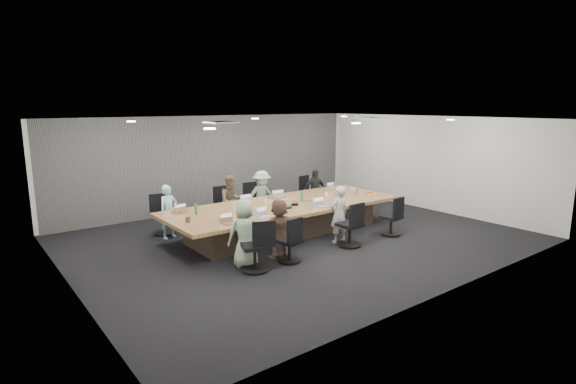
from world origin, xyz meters
TOP-DOWN VIEW (x-y plane):
  - floor at (0.00, 0.00)m, footprint 10.00×8.00m
  - ceiling at (0.00, 0.00)m, footprint 10.00×8.00m
  - wall_back at (0.00, 4.00)m, footprint 10.00×0.00m
  - wall_front at (0.00, -4.00)m, footprint 10.00×0.00m
  - wall_left at (-5.00, 0.00)m, footprint 0.00×8.00m
  - wall_right at (5.00, 0.00)m, footprint 0.00×8.00m
  - curtain at (0.00, 3.92)m, footprint 9.80×0.04m
  - conference_table at (0.00, 0.50)m, footprint 6.00×2.20m
  - chair_0 at (-2.44, 2.20)m, footprint 0.59×0.59m
  - chair_1 at (-0.73, 2.20)m, footprint 0.53×0.53m
  - chair_2 at (0.22, 2.20)m, footprint 0.58×0.58m
  - chair_3 at (2.11, 2.20)m, footprint 0.62×0.62m
  - chair_4 at (-2.02, -1.20)m, footprint 0.71×0.71m
  - chair_5 at (-1.19, -1.20)m, footprint 0.55×0.55m
  - chair_6 at (0.51, -1.20)m, footprint 0.58×0.58m
  - chair_7 at (1.93, -1.20)m, footprint 0.55×0.55m
  - person_0 at (-2.44, 1.85)m, footprint 0.53×0.41m
  - laptop_0 at (-2.44, 1.30)m, footprint 0.31×0.22m
  - person_1 at (-0.73, 1.85)m, footprint 0.75×0.64m
  - laptop_1 at (-0.73, 1.30)m, footprint 0.31×0.22m
  - person_2 at (0.22, 1.85)m, footprint 0.91×0.54m
  - laptop_2 at (0.22, 1.30)m, footprint 0.36×0.27m
  - person_3 at (2.11, 1.85)m, footprint 0.78×0.44m
  - laptop_3 at (2.11, 1.30)m, footprint 0.30×0.22m
  - person_4 at (-2.02, -0.85)m, footprint 0.74×0.57m
  - laptop_4 at (-2.02, -0.30)m, footprint 0.31×0.24m
  - person_5 at (-1.19, -0.85)m, footprint 1.19×0.50m
  - laptop_5 at (-1.19, -0.30)m, footprint 0.34×0.27m
  - person_6 at (0.51, -0.85)m, footprint 0.50×0.35m
  - laptop_6 at (0.51, -0.30)m, footprint 0.33×0.25m
  - bottle_green_left at (-2.22, 0.84)m, footprint 0.07×0.07m
  - bottle_green_right at (0.52, 0.49)m, footprint 0.09×0.09m
  - bottle_clear at (-1.39, 0.58)m, footprint 0.08×0.08m
  - cup_white_far at (-0.31, 0.89)m, footprint 0.09×0.09m
  - cup_white_near at (1.41, 0.56)m, footprint 0.11×0.11m
  - mug_brown at (-2.65, 0.35)m, footprint 0.11×0.11m
  - mic_left at (-0.25, 0.07)m, footprint 0.17×0.12m
  - mic_right at (-0.05, 0.65)m, footprint 0.19×0.16m
  - stapler at (0.05, 0.20)m, footprint 0.17×0.10m
  - canvas_bag at (2.26, 0.41)m, footprint 0.28×0.24m
  - snack_packet at (2.65, 0.21)m, footprint 0.19×0.17m

SIDE VIEW (x-z plane):
  - floor at x=0.00m, z-range 0.00..0.00m
  - chair_5 at x=-1.19m, z-range 0.00..0.72m
  - chair_7 at x=1.93m, z-range 0.00..0.74m
  - chair_1 at x=-0.73m, z-range 0.00..0.77m
  - chair_3 at x=2.11m, z-range 0.00..0.78m
  - chair_0 at x=-2.44m, z-range 0.00..0.78m
  - chair_2 at x=0.22m, z-range 0.00..0.78m
  - conference_table at x=0.00m, z-range 0.03..0.77m
  - chair_4 at x=-2.02m, z-range 0.00..0.83m
  - chair_6 at x=0.51m, z-range 0.00..0.83m
  - person_5 at x=-1.19m, z-range 0.00..1.25m
  - person_3 at x=2.11m, z-range 0.00..1.25m
  - person_0 at x=-2.44m, z-range 0.00..1.28m
  - person_6 at x=0.51m, z-range 0.00..1.32m
  - person_1 at x=-0.73m, z-range 0.00..1.35m
  - person_4 at x=-2.02m, z-range 0.00..1.35m
  - person_2 at x=0.22m, z-range 0.00..1.38m
  - laptop_0 at x=-2.44m, z-range 0.74..0.76m
  - laptop_1 at x=-0.73m, z-range 0.74..0.76m
  - laptop_2 at x=0.22m, z-range 0.74..0.76m
  - laptop_3 at x=2.11m, z-range 0.74..0.76m
  - laptop_4 at x=-2.02m, z-range 0.74..0.76m
  - laptop_5 at x=-1.19m, z-range 0.74..0.76m
  - laptop_6 at x=0.51m, z-range 0.74..0.76m
  - mic_left at x=-0.25m, z-range 0.74..0.77m
  - mic_right at x=-0.05m, z-range 0.74..0.77m
  - snack_packet at x=2.65m, z-range 0.74..0.78m
  - stapler at x=0.05m, z-range 0.74..0.80m
  - cup_white_far at x=-0.31m, z-range 0.74..0.83m
  - cup_white_near at x=1.41m, z-range 0.74..0.85m
  - mug_brown at x=-2.65m, z-range 0.74..0.86m
  - canvas_bag at x=2.26m, z-range 0.74..0.87m
  - bottle_clear at x=-1.39m, z-range 0.74..0.98m
  - bottle_green_left at x=-2.22m, z-range 0.74..0.99m
  - bottle_green_right at x=0.52m, z-range 0.74..1.01m
  - wall_back at x=0.00m, z-range 0.00..2.80m
  - wall_front at x=0.00m, z-range 0.00..2.80m
  - wall_left at x=-5.00m, z-range 0.00..2.80m
  - wall_right at x=5.00m, z-range 0.00..2.80m
  - curtain at x=0.00m, z-range 0.00..2.80m
  - ceiling at x=0.00m, z-range 2.80..2.80m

